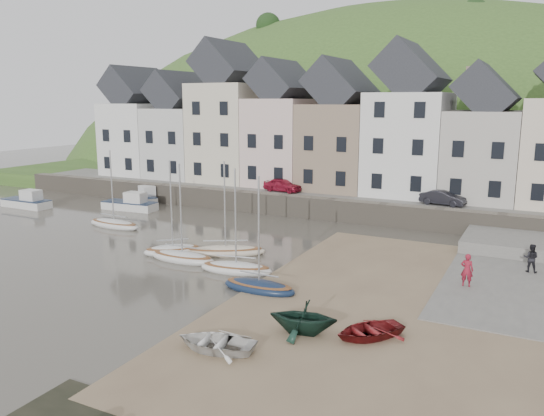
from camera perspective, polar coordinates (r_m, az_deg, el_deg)
The scene contains 24 objects.
ground at distance 30.63m, azimuth -5.14°, elevation -7.49°, with size 160.00×160.00×0.00m, color #423E34.
quay_land at distance 59.29m, azimuth 11.48°, elevation 2.28°, with size 90.00×30.00×1.50m, color #3B5C25.
quay_street at distance 48.32m, azimuth 7.83°, elevation 1.33°, with size 70.00×7.00×0.10m, color slate.
seawall at distance 45.20m, azimuth 6.34°, elevation -0.16°, with size 70.00×1.20×1.80m, color slate.
beach at distance 26.78m, azimuth 15.61°, elevation -10.65°, with size 18.00×26.00×0.06m, color #7A634A.
slipway at distance 33.95m, azimuth 25.04°, elevation -6.55°, with size 8.00×18.00×0.12m, color slate.
hillside at distance 91.30m, azimuth 12.77°, elevation -6.70°, with size 134.40×84.00×84.00m.
townhouse_terrace at distance 50.47m, azimuth 11.24°, elevation 8.25°, with size 61.05×8.00×13.93m.
sailboat_0 at distance 44.35m, azimuth -16.39°, elevation -1.63°, with size 5.10×1.79×6.32m.
sailboat_1 at distance 35.83m, azimuth -10.45°, elevation -4.38°, with size 3.79×3.58×6.32m.
sailboat_2 at distance 35.16m, azimuth -4.94°, elevation -4.55°, with size 5.27×3.87×6.32m.
sailboat_3 at distance 34.14m, azimuth -9.47°, elevation -5.15°, with size 4.58×1.65×6.32m.
sailboat_4 at distance 31.63m, azimuth -3.82°, elevation -6.35°, with size 4.58×2.31×6.32m.
sailboat_5 at distance 28.55m, azimuth -1.37°, elevation -8.31°, with size 4.14×1.52×6.32m.
motorboat_0 at distance 50.83m, azimuth -14.71°, elevation 0.45°, with size 5.28×2.16×1.70m.
motorboat_1 at distance 55.29m, azimuth -24.49°, elevation 0.65°, with size 5.09×1.77×1.70m.
motorboat_2 at distance 53.97m, azimuth -13.59°, elevation 1.12°, with size 4.72×3.55×1.70m.
rowboat_white at distance 22.25m, azimuth -5.96°, elevation -13.91°, with size 2.33×3.26×0.68m, color white.
rowboat_green at distance 23.42m, azimuth 3.33°, elevation -11.39°, with size 2.50×2.90×1.53m, color #152F25.
rowboat_red at distance 23.55m, azimuth 10.22°, elevation -12.61°, with size 2.20×3.08×0.64m, color maroon.
person_red at distance 30.59m, azimuth 19.95°, elevation -6.18°, with size 0.65×0.43×1.79m, color maroon.
person_dark at distance 34.47m, azimuth 25.74°, elevation -4.80°, with size 0.81×0.63×1.66m, color black.
car_left at distance 49.48m, azimuth 1.10°, elevation 2.46°, with size 1.46×3.62×1.24m, color maroon.
car_right at distance 45.21m, azimuth 17.64°, elevation 1.03°, with size 1.24×3.56×1.17m, color black.
Camera 1 is at (15.52, -24.49, 9.87)m, focal length 35.54 mm.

